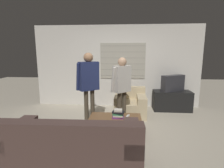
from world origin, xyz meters
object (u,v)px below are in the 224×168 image
Objects in this scene: tv at (173,83)px; couch_blue at (73,150)px; spare_remote at (128,116)px; book_stack at (118,114)px; coffee_table at (115,119)px; person_right_standing at (122,83)px; soda_can at (117,111)px; armchair_beige at (130,104)px; person_left_standing at (89,80)px.

couch_blue is at bearing 23.06° from tv.
spare_remote is (0.81, 1.21, 0.09)m from couch_blue.
coffee_table is at bearing 142.33° from book_stack.
coffee_table is at bearing -142.23° from person_right_standing.
book_stack reaches higher than soda_can.
armchair_beige reaches higher than book_stack.
soda_can is (0.67, -0.31, -0.63)m from person_left_standing.
armchair_beige is at bearing 68.79° from couch_blue.
couch_blue reaches higher than soda_can.
coffee_table is at bearing 76.62° from armchair_beige.
armchair_beige reaches higher than spare_remote.
spare_remote is at bearing 87.51° from armchair_beige.
tv is at bearing 49.93° from book_stack.
person_right_standing reaches higher than armchair_beige.
armchair_beige is at bearing 74.21° from soda_can.
armchair_beige is 0.56× the size of person_right_standing.
person_left_standing is 0.97m from soda_can.
tv is (1.59, 1.77, 0.46)m from coffee_table.
person_left_standing is at bearing 40.92° from armchair_beige.
coffee_table is (0.55, 1.16, 0.04)m from couch_blue.
person_left_standing reaches higher than armchair_beige.
person_right_standing is (0.66, 1.76, 0.69)m from couch_blue.
tv is at bearing 52.43° from couch_blue.
person_right_standing reaches higher than soda_can.
book_stack is (0.71, -0.54, -0.60)m from person_left_standing.
person_left_standing is at bearing 155.33° from soda_can.
book_stack is at bearing -136.01° from person_right_standing.
coffee_table is 0.27m from spare_remote.
armchair_beige is at bearing 30.24° from person_right_standing.
soda_can is at bearing -61.46° from person_left_standing.
person_right_standing is 6.39× the size of book_stack.
couch_blue is 1.84× the size of coffee_table.
soda_can is at bearing 75.44° from armchair_beige.
tv reaches higher than couch_blue.
couch_blue is 1.28m from book_stack.
couch_blue is 3.66m from tv.
coffee_table is 0.89m from person_right_standing.
person_left_standing is 0.77m from person_right_standing.
soda_can is at bearing 14.44° from tv.
soda_can is at bearing 82.81° from coffee_table.
coffee_table is 0.62× the size of person_left_standing.
person_left_standing reaches higher than couch_blue.
armchair_beige is 1.18m from soda_can.
armchair_beige is 1.40m from book_stack.
tv is (2.14, 2.93, 0.50)m from couch_blue.
book_stack is at bearing -80.37° from soda_can.
armchair_beige is 0.85× the size of coffee_table.
person_left_standing is 1.07× the size of person_right_standing.
couch_blue is at bearing -115.14° from coffee_table.
armchair_beige is 1.04m from person_right_standing.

